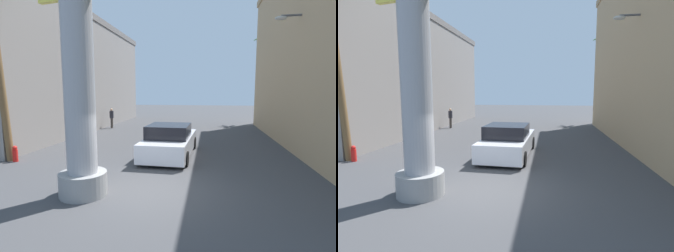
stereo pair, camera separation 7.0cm
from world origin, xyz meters
The scene contains 9 objects.
ground_plane centered at (0.00, 10.00, 0.00)m, with size 89.41×89.41×0.00m, color #424244.
building_left centered at (-10.35, 13.08, 4.57)m, with size 6.47×21.75×9.12m.
neon_sign_pole centered at (-1.88, -0.62, 5.12)m, with size 3.28×1.41×11.47m.
street_lamp centered at (6.86, 5.84, 4.14)m, with size 2.57×0.28×6.79m.
car_lead centered at (-0.03, 4.64, 0.70)m, with size 2.32×5.14×1.56m.
palm_tree_far_right centered at (7.21, 19.81, 4.98)m, with size 2.50×2.44×8.73m.
palm_tree_mid_right centered at (7.35, 11.27, 5.42)m, with size 2.68×2.73×8.59m.
pedestrian_far_left centered at (-6.46, 13.63, 0.99)m, with size 0.35×0.35×1.69m.
fire_hydrant centered at (-6.67, 2.47, 0.35)m, with size 0.22×0.22×0.72m.
Camera 1 is at (1.81, -7.70, 3.07)m, focal length 28.00 mm.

